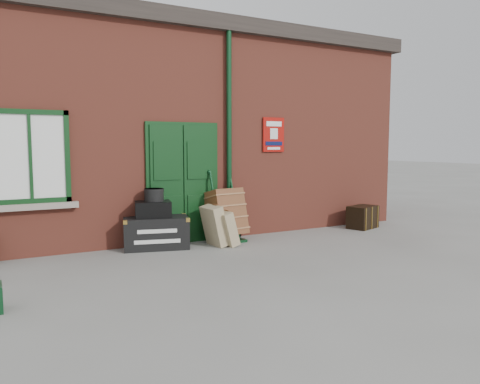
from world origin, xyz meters
TOP-DOWN VIEW (x-y plane):
  - ground at (0.00, 0.00)m, footprint 80.00×80.00m
  - station_building at (-0.00, 3.49)m, footprint 10.30×4.30m
  - houdini_trunk at (-0.91, 1.23)m, footprint 1.25×0.88m
  - strongbox at (-0.96, 1.23)m, footprint 0.71×0.59m
  - hatbox at (-0.93, 1.25)m, footprint 0.41×0.41m
  - suitcase_back at (0.08, 0.90)m, footprint 0.41×0.55m
  - suitcase_front at (0.26, 0.80)m, footprint 0.39×0.50m
  - porter_trolley at (0.46, 1.21)m, footprint 0.74×0.79m
  - dark_trunk at (3.77, 1.02)m, footprint 0.79×0.64m

SIDE VIEW (x-z plane):
  - ground at x=0.00m, z-range 0.00..0.00m
  - dark_trunk at x=3.77m, z-range 0.00..0.49m
  - houdini_trunk at x=-0.91m, z-range 0.00..0.56m
  - suitcase_front at x=0.26m, z-range 0.00..0.65m
  - suitcase_back at x=0.08m, z-range 0.00..0.75m
  - porter_trolley at x=0.46m, z-range -0.15..1.18m
  - strongbox at x=-0.96m, z-range 0.56..0.84m
  - hatbox at x=-0.93m, z-range 0.84..1.07m
  - station_building at x=0.00m, z-range -0.02..4.34m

